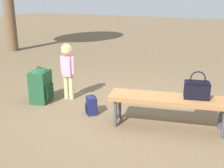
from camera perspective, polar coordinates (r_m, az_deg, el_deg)
The scene contains 6 objects.
ground_plane at distance 4.22m, azimuth 1.08°, elevation -6.45°, with size 40.00×40.00×0.00m, color brown.
park_bench at distance 3.76m, azimuth 11.68°, elevation -3.46°, with size 1.65×0.80×0.45m.
handbag at distance 3.74m, azimuth 17.21°, elevation -1.03°, with size 0.36×0.27×0.37m.
child_standing at distance 4.75m, azimuth -9.25°, elevation 4.41°, with size 0.26×0.20×0.98m.
backpack_large at distance 4.79m, azimuth -14.60°, elevation -0.06°, with size 0.39×0.43×0.62m.
backpack_small at distance 4.21m, azimuth -4.33°, elevation -4.22°, with size 0.23×0.23×0.32m.
Camera 1 is at (-1.78, 3.41, 1.73)m, focal length 44.03 mm.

